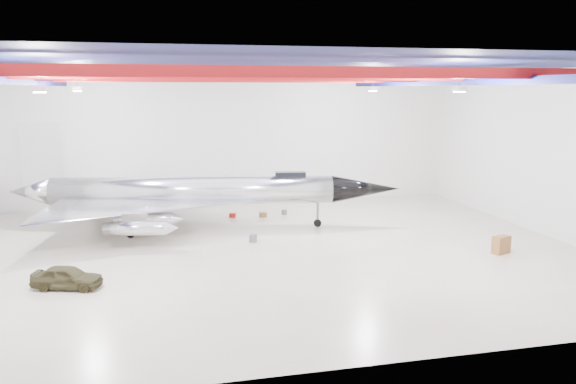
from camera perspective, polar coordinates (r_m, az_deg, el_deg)
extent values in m
plane|color=#BCAD95|center=(34.16, -3.94, -6.08)|extent=(40.00, 40.00, 0.00)
plane|color=silver|center=(47.81, -6.88, 5.32)|extent=(40.00, 0.00, 40.00)
plane|color=silver|center=(41.15, 24.69, 3.63)|extent=(0.00, 30.00, 30.00)
plane|color=#0A0F38|center=(32.78, -4.18, 12.69)|extent=(40.00, 40.00, 0.00)
cube|color=maroon|center=(23.91, -0.76, 12.12)|extent=(39.50, 0.25, 0.50)
cube|color=maroon|center=(29.80, -3.26, 11.77)|extent=(39.50, 0.25, 0.50)
cube|color=maroon|center=(35.73, -4.93, 11.53)|extent=(39.50, 0.25, 0.50)
cube|color=maroon|center=(41.68, -6.12, 11.34)|extent=(39.50, 0.25, 0.50)
cube|color=#0D1053|center=(33.09, -25.50, 10.14)|extent=(0.25, 29.50, 0.40)
cube|color=#0D1053|center=(36.59, 15.09, 10.72)|extent=(0.25, 29.50, 0.40)
cube|color=silver|center=(26.82, -23.93, 9.56)|extent=(0.55, 0.55, 0.25)
cube|color=silver|center=(30.36, 17.04, 9.99)|extent=(0.55, 0.55, 0.25)
cube|color=silver|center=(38.67, -20.63, 9.78)|extent=(0.55, 0.55, 0.25)
cube|color=silver|center=(41.21, 8.60, 10.32)|extent=(0.55, 0.55, 0.25)
cylinder|color=silver|center=(39.71, -9.61, 0.17)|extent=(19.47, 5.38, 1.94)
cone|color=black|center=(40.09, 7.89, 0.32)|extent=(5.13, 2.78, 1.94)
cone|color=silver|center=(42.53, -24.73, 0.03)|extent=(3.22, 2.43, 1.94)
cube|color=silver|center=(41.83, -23.75, 3.45)|extent=(2.70, 0.60, 4.37)
cube|color=black|center=(39.30, 0.24, 1.72)|extent=(2.24, 1.15, 0.49)
cylinder|color=silver|center=(35.33, -15.27, -3.59)|extent=(3.79, 1.52, 0.87)
cylinder|color=silver|center=(37.63, -14.48, -2.70)|extent=(3.79, 1.52, 0.87)
cylinder|color=silver|center=(43.23, -12.94, -0.95)|extent=(3.79, 1.52, 0.87)
cylinder|color=silver|center=(45.58, -12.41, -0.35)|extent=(3.79, 1.52, 0.87)
cylinder|color=#59595B|center=(39.98, 3.03, -2.33)|extent=(0.17, 0.17, 1.75)
cylinder|color=black|center=(40.12, 3.02, -3.17)|extent=(0.57, 0.31, 0.54)
cylinder|color=#59595B|center=(38.41, -15.73, -3.24)|extent=(0.17, 0.17, 1.75)
cylinder|color=black|center=(38.56, -15.68, -4.11)|extent=(0.57, 0.31, 0.54)
cylinder|color=#59595B|center=(43.04, -14.30, -1.72)|extent=(0.17, 0.17, 1.75)
cylinder|color=black|center=(43.17, -14.26, -2.50)|extent=(0.57, 0.31, 0.54)
imported|color=#38331C|center=(29.95, -21.54, -8.04)|extent=(3.64, 2.28, 1.16)
cube|color=brown|center=(35.98, 20.84, -5.03)|extent=(1.28, 0.96, 1.05)
cube|color=olive|center=(39.34, -15.04, -3.92)|extent=(0.57, 0.47, 0.38)
cube|color=#AA1711|center=(43.17, -5.64, -2.37)|extent=(0.58, 0.52, 0.34)
cylinder|color=#59595B|center=(36.24, -3.57, -4.72)|extent=(0.55, 0.55, 0.47)
cube|color=olive|center=(43.10, -2.56, -2.32)|extent=(0.54, 0.43, 0.38)
cube|color=#59595B|center=(40.61, -14.64, -3.53)|extent=(0.40, 0.33, 0.27)
cylinder|color=#59595B|center=(43.96, -0.39, -2.05)|extent=(0.51, 0.51, 0.39)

